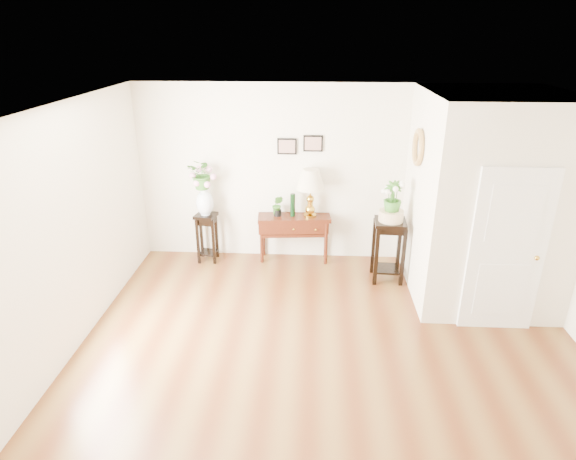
# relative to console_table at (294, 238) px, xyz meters

# --- Properties ---
(floor) EXTENTS (6.00, 5.50, 0.02)m
(floor) POSITION_rel_console_table_xyz_m (0.53, -2.57, -0.38)
(floor) COLOR brown
(floor) RESTS_ON ground
(ceiling) EXTENTS (6.00, 5.50, 0.02)m
(ceiling) POSITION_rel_console_table_xyz_m (0.53, -2.57, 2.42)
(ceiling) COLOR white
(ceiling) RESTS_ON ground
(wall_back) EXTENTS (6.00, 0.02, 2.80)m
(wall_back) POSITION_rel_console_table_xyz_m (0.53, 0.18, 1.02)
(wall_back) COLOR beige
(wall_back) RESTS_ON ground
(wall_left) EXTENTS (0.02, 5.50, 2.80)m
(wall_left) POSITION_rel_console_table_xyz_m (-2.47, -2.57, 1.02)
(wall_left) COLOR beige
(wall_left) RESTS_ON ground
(partition) EXTENTS (1.80, 1.95, 2.80)m
(partition) POSITION_rel_console_table_xyz_m (2.63, -0.79, 1.02)
(partition) COLOR beige
(partition) RESTS_ON floor
(door) EXTENTS (0.90, 0.05, 2.10)m
(door) POSITION_rel_console_table_xyz_m (2.63, -1.79, 0.67)
(door) COLOR white
(door) RESTS_ON floor
(art_print_left) EXTENTS (0.30, 0.02, 0.25)m
(art_print_left) POSITION_rel_console_table_xyz_m (-0.12, 0.16, 1.47)
(art_print_left) COLOR black
(art_print_left) RESTS_ON wall_back
(art_print_right) EXTENTS (0.30, 0.02, 0.25)m
(art_print_right) POSITION_rel_console_table_xyz_m (0.28, 0.16, 1.52)
(art_print_right) COLOR black
(art_print_right) RESTS_ON wall_back
(wall_ornament) EXTENTS (0.07, 0.51, 0.51)m
(wall_ornament) POSITION_rel_console_table_xyz_m (1.69, -0.67, 1.67)
(wall_ornament) COLOR #B68C4A
(wall_ornament) RESTS_ON partition
(console_table) EXTENTS (1.18, 0.48, 0.77)m
(console_table) POSITION_rel_console_table_xyz_m (0.00, 0.00, 0.00)
(console_table) COLOR black
(console_table) RESTS_ON floor
(table_lamp) EXTENTS (0.47, 0.47, 0.78)m
(table_lamp) POSITION_rel_console_table_xyz_m (0.25, 0.00, 0.73)
(table_lamp) COLOR #B18825
(table_lamp) RESTS_ON console_table
(green_vase) EXTENTS (0.08, 0.08, 0.37)m
(green_vase) POSITION_rel_console_table_xyz_m (-0.03, 0.00, 0.55)
(green_vase) COLOR black
(green_vase) RESTS_ON console_table
(potted_plant) EXTENTS (0.20, 0.17, 0.32)m
(potted_plant) POSITION_rel_console_table_xyz_m (-0.26, 0.00, 0.54)
(potted_plant) COLOR #306B20
(potted_plant) RESTS_ON console_table
(plant_stand_a) EXTENTS (0.37, 0.37, 0.80)m
(plant_stand_a) POSITION_rel_console_table_xyz_m (-1.40, -0.10, 0.02)
(plant_stand_a) COLOR black
(plant_stand_a) RESTS_ON floor
(porcelain_vase) EXTENTS (0.35, 0.35, 0.47)m
(porcelain_vase) POSITION_rel_console_table_xyz_m (-1.40, -0.10, 0.64)
(porcelain_vase) COLOR white
(porcelain_vase) RESTS_ON plant_stand_a
(lily_arrangement) EXTENTS (0.54, 0.51, 0.48)m
(lily_arrangement) POSITION_rel_console_table_xyz_m (-1.40, -0.10, 1.06)
(lily_arrangement) COLOR #306B20
(lily_arrangement) RESTS_ON porcelain_vase
(plant_stand_b) EXTENTS (0.47, 0.47, 0.95)m
(plant_stand_b) POSITION_rel_console_table_xyz_m (1.43, -0.58, 0.09)
(plant_stand_b) COLOR black
(plant_stand_b) RESTS_ON floor
(ceramic_bowl) EXTENTS (0.36, 0.36, 0.16)m
(ceramic_bowl) POSITION_rel_console_table_xyz_m (1.43, -0.58, 0.64)
(ceramic_bowl) COLOR beige
(ceramic_bowl) RESTS_ON plant_stand_b
(narcissus) EXTENTS (0.34, 0.34, 0.47)m
(narcissus) POSITION_rel_console_table_xyz_m (1.43, -0.58, 0.92)
(narcissus) COLOR #306B20
(narcissus) RESTS_ON ceramic_bowl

